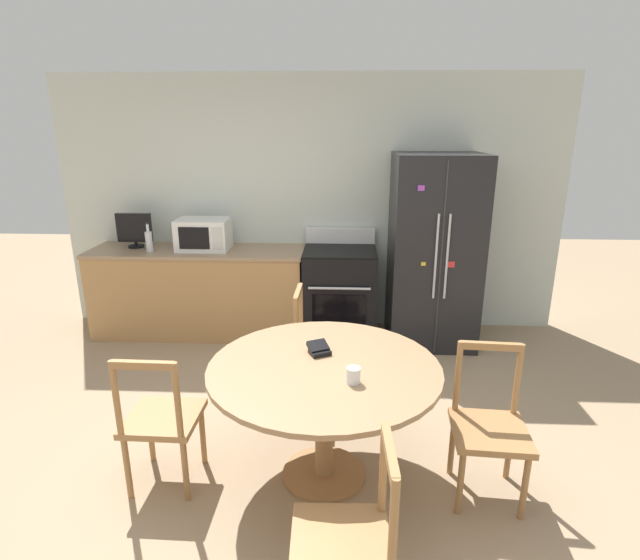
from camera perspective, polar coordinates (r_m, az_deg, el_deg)
name	(u,v)px	position (r m, az deg, el deg)	size (l,w,h in m)	color
ground_plane	(283,481)	(3.33, -4.23, -21.98)	(14.00, 14.00, 0.00)	#9E8466
back_wall	(310,205)	(5.28, -1.16, 8.55)	(5.20, 0.10, 2.60)	silver
kitchen_counter	(200,291)	(5.33, -13.56, -1.26)	(2.17, 0.64, 0.90)	#AD7F4C
refrigerator	(434,251)	(4.98, 12.87, 3.22)	(0.83, 0.78, 1.86)	black
oven_range	(339,293)	(5.09, 2.24, -1.45)	(0.72, 0.68, 1.08)	black
microwave	(204,234)	(5.16, -13.15, 5.11)	(0.51, 0.37, 0.31)	white
countertop_tv	(134,229)	(5.44, -20.45, 5.45)	(0.35, 0.16, 0.35)	black
counter_bottle	(149,241)	(5.23, -18.97, 4.28)	(0.07, 0.07, 0.29)	silver
dining_table	(324,385)	(3.01, 0.48, -11.86)	(1.37, 1.37, 0.76)	#997551
dining_chair_right	(489,428)	(3.16, 18.75, -15.74)	(0.45, 0.45, 0.90)	#9E7042
dining_chair_far	(319,347)	(3.97, -0.13, -7.61)	(0.43, 0.43, 0.90)	#9E7042
dining_chair_left	(162,420)	(3.21, -17.66, -15.04)	(0.43, 0.43, 0.90)	#9E7042
dining_chair_near	(348,542)	(2.37, 3.18, -27.75)	(0.43, 0.43, 0.90)	#9E7042
candle_glass	(353,376)	(2.77, 3.84, -10.92)	(0.08, 0.08, 0.09)	silver
wallet	(319,349)	(3.09, -0.13, -7.93)	(0.16, 0.17, 0.07)	black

